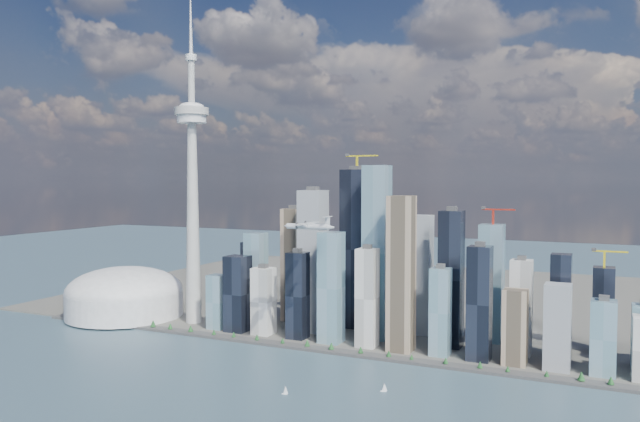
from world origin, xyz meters
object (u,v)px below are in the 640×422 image
at_px(airplane, 308,226).
at_px(sailboat_east, 384,389).
at_px(sailboat_west, 285,391).
at_px(needle_tower, 192,184).
at_px(dome_stadium, 125,295).

distance_m(airplane, sailboat_east, 239.37).
bearing_deg(sailboat_west, needle_tower, 132.48).
bearing_deg(sailboat_west, sailboat_east, 20.28).
height_order(dome_stadium, sailboat_west, dome_stadium).
bearing_deg(needle_tower, sailboat_east, -24.54).
height_order(needle_tower, dome_stadium, needle_tower).
relative_size(needle_tower, sailboat_west, 51.97).
xyz_separation_m(needle_tower, sailboat_east, (399.09, -182.25, -232.34)).
distance_m(needle_tower, dome_stadium, 241.40).
bearing_deg(airplane, dome_stadium, 166.59).
bearing_deg(sailboat_east, needle_tower, 139.53).
relative_size(needle_tower, dome_stadium, 2.75).
relative_size(sailboat_west, sailboat_east, 0.97).
height_order(needle_tower, sailboat_east, needle_tower).
height_order(sailboat_west, sailboat_east, sailboat_east).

